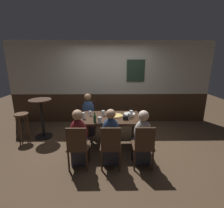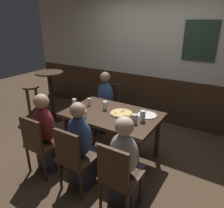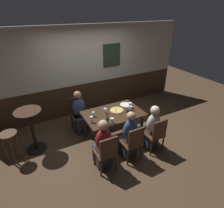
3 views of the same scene
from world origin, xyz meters
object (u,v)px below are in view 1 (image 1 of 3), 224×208
object	(u,v)px
dining_table	(110,120)
tumbler_short	(129,116)
pizza	(116,116)
beer_bottle_green	(95,119)
tumbler_water	(100,120)
chair_left_near	(78,145)
person_right_near	(142,141)
beer_glass_tall	(83,116)
plate_white_large	(129,114)
pint_glass_amber	(131,114)
person_left_near	(79,141)
side_bar_table	(42,115)
highball_clear	(90,114)
beer_glass_half	(103,113)
chair_left_far	(89,115)
condiment_caddy	(125,118)
person_mid_near	(111,141)
chair_mid_near	(111,145)
person_left_far	(88,117)
chair_right_near	(143,144)
bar_stool	(22,119)

from	to	relation	value
dining_table	tumbler_short	bearing A→B (deg)	-13.57
pizza	beer_bottle_green	bearing A→B (deg)	-138.34
tumbler_water	chair_left_near	bearing A→B (deg)	-128.21
person_right_near	tumbler_short	world-z (taller)	person_right_near
beer_glass_tall	plate_white_large	xyz separation A→B (m)	(1.08, 0.34, -0.06)
person_right_near	pint_glass_amber	xyz separation A→B (m)	(-0.13, 0.71, 0.33)
person_right_near	pint_glass_amber	bearing A→B (deg)	100.34
person_left_near	pizza	distance (m)	1.10
plate_white_large	side_bar_table	bearing A→B (deg)	173.34
tumbler_water	side_bar_table	size ratio (longest dim) A/B	0.12
highball_clear	beer_glass_half	size ratio (longest dim) A/B	0.94
chair_left_far	condiment_caddy	distance (m)	1.44
dining_table	beer_bottle_green	bearing A→B (deg)	-133.41
person_mid_near	beer_glass_half	bearing A→B (deg)	102.57
chair_mid_near	highball_clear	bearing A→B (deg)	117.16
chair_left_near	person_right_near	size ratio (longest dim) A/B	0.78
chair_left_far	person_left_far	xyz separation A→B (m)	(0.00, -0.16, -0.01)
chair_right_near	tumbler_short	world-z (taller)	chair_right_near
beer_bottle_green	person_mid_near	bearing A→B (deg)	-45.97
dining_table	tumbler_water	distance (m)	0.46
side_bar_table	chair_right_near	bearing A→B (deg)	-28.91
chair_right_near	pizza	world-z (taller)	chair_right_near
pint_glass_amber	plate_white_large	bearing A→B (deg)	94.30
bar_stool	person_left_far	bearing A→B (deg)	12.93
highball_clear	condiment_caddy	distance (m)	0.86
pizza	bar_stool	distance (m)	2.41
pizza	beer_glass_tall	xyz separation A→B (m)	(-0.74, -0.19, 0.05)
highball_clear	beer_bottle_green	xyz separation A→B (m)	(0.15, -0.43, 0.04)
pint_glass_amber	tumbler_short	bearing A→B (deg)	-116.97
person_left_near	tumbler_short	xyz separation A→B (m)	(1.04, 0.60, 0.31)
pizza	person_right_near	bearing A→B (deg)	-57.24
person_left_far	beer_glass_half	xyz separation A→B (m)	(0.44, -0.62, 0.32)
chair_mid_near	bar_stool	bearing A→B (deg)	152.23
person_left_far	side_bar_table	size ratio (longest dim) A/B	1.09
highball_clear	tumbler_short	size ratio (longest dim) A/B	0.97
pizza	side_bar_table	world-z (taller)	side_bar_table
tumbler_short	condiment_caddy	distance (m)	0.12
pint_glass_amber	beer_glass_half	distance (m)	0.66
pint_glass_amber	bar_stool	size ratio (longest dim) A/B	0.20
pizza	condiment_caddy	world-z (taller)	condiment_caddy
person_left_far	pint_glass_amber	distance (m)	1.34
tumbler_water	beer_glass_tall	world-z (taller)	beer_glass_tall
pizza	plate_white_large	distance (m)	0.38
chair_left_far	pint_glass_amber	xyz separation A→B (m)	(1.10, -0.85, 0.31)
person_mid_near	plate_white_large	distance (m)	1.06
chair_left_near	person_left_far	xyz separation A→B (m)	(0.00, 1.57, -0.01)
tumbler_water	beer_glass_tall	size ratio (longest dim) A/B	0.86
bar_stool	chair_right_near	bearing A→B (deg)	-22.47
chair_right_near	person_left_far	distance (m)	1.99
chair_mid_near	beer_glass_half	size ratio (longest dim) A/B	6.90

